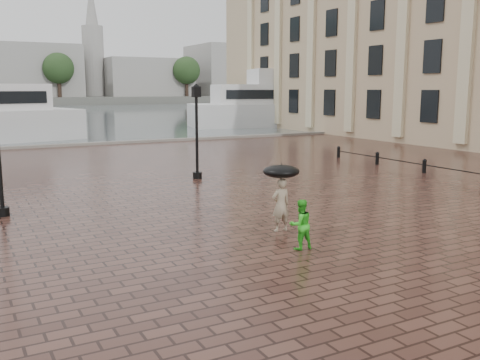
# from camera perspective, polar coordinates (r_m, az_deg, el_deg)

# --- Properties ---
(ground) EXTENTS (300.00, 300.00, 0.00)m
(ground) POSITION_cam_1_polar(r_m,az_deg,el_deg) (12.73, 8.67, -10.16)
(ground) COLOR #371F19
(ground) RESTS_ON ground
(harbour_water) EXTENTS (240.00, 240.00, 0.00)m
(harbour_water) POSITION_cam_1_polar(r_m,az_deg,el_deg) (101.88, -24.22, 6.48)
(harbour_water) COLOR #495359
(harbour_water) RESTS_ON ground
(quay_edge) EXTENTS (80.00, 0.60, 0.30)m
(quay_edge) POSITION_cam_1_polar(r_m,az_deg,el_deg) (42.38, -18.20, 3.43)
(quay_edge) COLOR slate
(quay_edge) RESTS_ON ground
(distant_skyline) EXTENTS (102.50, 22.00, 33.00)m
(distant_skyline) POSITION_cam_1_polar(r_m,az_deg,el_deg) (168.95, -9.19, 11.37)
(distant_skyline) COLOR gray
(distant_skyline) RESTS_ON ground
(street_lamps) EXTENTS (15.44, 12.44, 4.40)m
(street_lamps) POSITION_cam_1_polar(r_m,az_deg,el_deg) (25.05, -23.00, 4.44)
(street_lamps) COLOR black
(street_lamps) RESTS_ON ground
(adult_pedestrian) EXTENTS (0.61, 0.41, 1.64)m
(adult_pedestrian) POSITION_cam_1_polar(r_m,az_deg,el_deg) (16.28, 4.37, -2.67)
(adult_pedestrian) COLOR gray
(adult_pedestrian) RESTS_ON ground
(child_pedestrian) EXTENTS (0.70, 0.56, 1.37)m
(child_pedestrian) POSITION_cam_1_polar(r_m,az_deg,el_deg) (14.56, 6.47, -4.73)
(child_pedestrian) COLOR green
(child_pedestrian) RESTS_ON ground
(ferry_far) EXTENTS (27.70, 12.35, 8.83)m
(ferry_far) POSITION_cam_1_polar(r_m,az_deg,el_deg) (63.43, 7.03, 8.18)
(ferry_far) COLOR silver
(ferry_far) RESTS_ON ground
(umbrella) EXTENTS (1.10, 1.10, 1.13)m
(umbrella) POSITION_cam_1_polar(r_m,az_deg,el_deg) (16.09, 4.42, 0.92)
(umbrella) COLOR black
(umbrella) RESTS_ON ground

